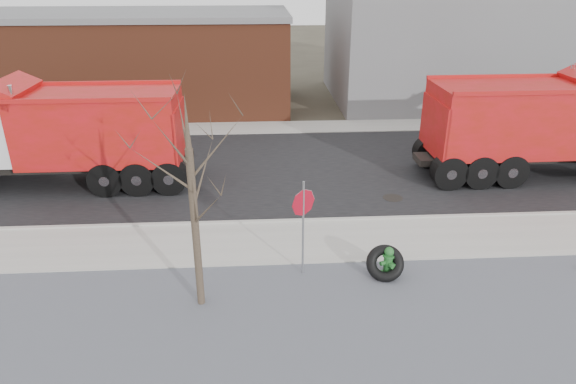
{
  "coord_description": "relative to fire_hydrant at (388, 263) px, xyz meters",
  "views": [
    {
      "loc": [
        -1.72,
        -13.06,
        7.59
      ],
      "look_at": [
        -0.87,
        0.83,
        1.4
      ],
      "focal_mm": 32.0,
      "sensor_mm": 36.0,
      "label": 1
    }
  ],
  "objects": [
    {
      "name": "sidewalk",
      "position": [
        -1.62,
        1.94,
        -0.37
      ],
      "size": [
        60.0,
        2.5,
        0.06
      ],
      "primitive_type": "cube",
      "color": "#9E9B93",
      "rests_on": "ground"
    },
    {
      "name": "building_grey",
      "position": [
        7.38,
        19.69,
        3.6
      ],
      "size": [
        12.0,
        10.0,
        8.0
      ],
      "color": "slate",
      "rests_on": "ground"
    },
    {
      "name": "dump_truck_red_b",
      "position": [
        -10.26,
        6.9,
        1.61
      ],
      "size": [
        9.5,
        2.75,
        3.96
      ],
      "rotation": [
        0.0,
        0.0,
        3.14
      ],
      "color": "black",
      "rests_on": "ground"
    },
    {
      "name": "truck_tire",
      "position": [
        -0.1,
        -0.05,
        0.03
      ],
      "size": [
        1.13,
        0.97,
        0.97
      ],
      "color": "black",
      "rests_on": "ground"
    },
    {
      "name": "fire_hydrant",
      "position": [
        0.0,
        0.0,
        0.0
      ],
      "size": [
        0.5,
        0.49,
        0.88
      ],
      "rotation": [
        0.0,
        0.0,
        0.37
      ],
      "color": "#2A702D",
      "rests_on": "ground"
    },
    {
      "name": "building_brick",
      "position": [
        -11.62,
        18.69,
        2.25
      ],
      "size": [
        20.2,
        8.2,
        5.3
      ],
      "color": "brown",
      "rests_on": "ground"
    },
    {
      "name": "ground",
      "position": [
        -1.62,
        1.69,
        -0.4
      ],
      "size": [
        120.0,
        120.0,
        0.0
      ],
      "primitive_type": "plane",
      "color": "#383328",
      "rests_on": "ground"
    },
    {
      "name": "curb",
      "position": [
        -1.62,
        3.24,
        -0.35
      ],
      "size": [
        60.0,
        0.15,
        0.11
      ],
      "primitive_type": "cube",
      "color": "#9E9B93",
      "rests_on": "ground"
    },
    {
      "name": "stop_sign",
      "position": [
        -2.24,
        0.28,
        1.43
      ],
      "size": [
        0.62,
        0.43,
        2.67
      ],
      "rotation": [
        0.0,
        0.0,
        0.21
      ],
      "color": "gray",
      "rests_on": "ground"
    },
    {
      "name": "far_sidewalk",
      "position": [
        -1.62,
        13.69,
        -0.37
      ],
      "size": [
        60.0,
        2.0,
        0.06
      ],
      "primitive_type": "cube",
      "color": "#9E9B93",
      "rests_on": "ground"
    },
    {
      "name": "bare_tree",
      "position": [
        -4.82,
        -0.91,
        2.89
      ],
      "size": [
        3.2,
        3.2,
        5.2
      ],
      "color": "#382D23",
      "rests_on": "ground"
    },
    {
      "name": "road",
      "position": [
        -1.62,
        7.99,
        -0.39
      ],
      "size": [
        60.0,
        9.4,
        0.02
      ],
      "primitive_type": "cube",
      "color": "black",
      "rests_on": "ground"
    },
    {
      "name": "dump_truck_red_a",
      "position": [
        7.48,
        6.83,
        1.66
      ],
      "size": [
        10.2,
        2.9,
        4.05
      ],
      "rotation": [
        0.0,
        0.0,
        0.01
      ],
      "color": "black",
      "rests_on": "ground"
    },
    {
      "name": "gravel_verge",
      "position": [
        -1.62,
        -1.81,
        -0.39
      ],
      "size": [
        60.0,
        5.0,
        0.03
      ],
      "primitive_type": "cube",
      "color": "slate",
      "rests_on": "ground"
    }
  ]
}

